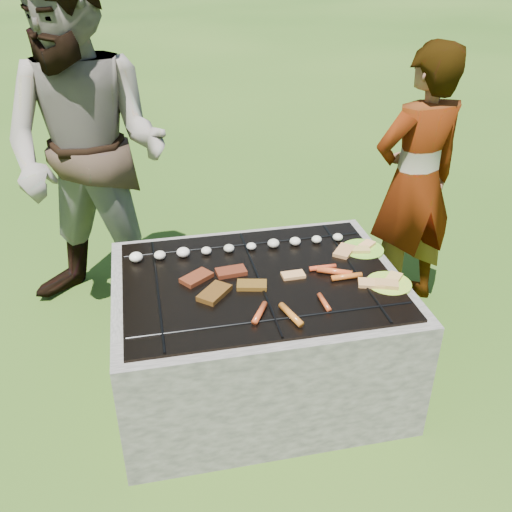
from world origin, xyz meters
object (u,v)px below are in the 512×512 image
(fire_pit, at_px, (258,337))
(cook, at_px, (415,183))
(plate_far, at_px, (363,249))
(bystander, at_px, (87,154))
(plate_near, at_px, (389,283))

(fire_pit, height_order, cook, cook)
(plate_far, bearing_deg, bystander, 151.82)
(plate_near, xyz_separation_m, bystander, (-1.29, 1.01, 0.34))
(fire_pit, bearing_deg, cook, 29.14)
(fire_pit, xyz_separation_m, plate_far, (0.56, 0.16, 0.33))
(cook, bearing_deg, fire_pit, 18.19)
(bystander, bearing_deg, plate_far, -1.97)
(bystander, bearing_deg, fire_pit, -23.14)
(plate_near, relative_size, bystander, 0.12)
(fire_pit, relative_size, plate_far, 4.93)
(plate_far, xyz_separation_m, cook, (0.45, 0.40, 0.15))
(fire_pit, height_order, plate_near, plate_near)
(fire_pit, xyz_separation_m, bystander, (-0.73, 0.85, 0.67))
(plate_near, relative_size, cook, 0.15)
(plate_far, distance_m, cook, 0.62)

